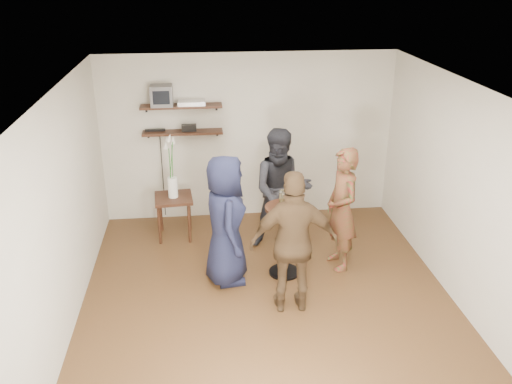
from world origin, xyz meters
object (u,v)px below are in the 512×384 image
Objects in this scene: person_dark at (282,190)px; person_navy at (225,220)px; crt_monitor at (162,95)px; person_brown at (294,243)px; person_plaid at (342,209)px; radio at (189,128)px; drinks_table at (285,231)px; side_table at (174,203)px; dvd_deck at (192,103)px.

person_dark is 1.18m from person_navy.
person_brown is (1.54, -2.55, -1.15)m from crt_monitor.
person_plaid is 1.19m from person_brown.
drinks_table is at bearing -56.02° from radio.
crt_monitor is 0.62m from radio.
side_table is 2.47m from person_brown.
person_dark is at bearing -91.48° from person_brown.
person_plaid is 0.98× the size of person_navy.
person_brown is at bearing -88.52° from person_dark.
person_plaid is (1.96, -1.65, -0.68)m from radio.
drinks_table is 0.81m from person_brown.
crt_monitor reaches higher than radio.
person_plaid is 0.96× the size of person_brown.
dvd_deck is at bearing 0.00° from radio.
radio is 0.13× the size of person_dark.
person_brown is (-0.09, -1.54, -0.01)m from person_dark.
person_plaid is 0.95× the size of person_dark.
side_table is 1.49m from person_navy.
side_table is at bearing 23.66° from person_navy.
drinks_table is (1.57, -1.78, -1.40)m from crt_monitor.
radio is (0.37, 0.00, -0.50)m from crt_monitor.
dvd_deck reaches higher than person_dark.
dvd_deck is 0.23× the size of person_dark.
person_brown is at bearing -58.81° from crt_monitor.
crt_monitor is at bearing 18.65° from person_navy.
person_plaid is (2.22, -1.09, 0.30)m from side_table.
dvd_deck is at bearing -140.24° from person_plaid.
radio is at bearing 146.34° from person_dark.
person_dark is at bearing -38.59° from radio.
person_dark is at bearing -142.10° from person_plaid.
person_navy reaches higher than drinks_table.
person_navy is (-0.77, -0.06, 0.23)m from drinks_table.
person_dark is 1.03× the size of person_navy.
dvd_deck reaches higher than radio.
person_navy is at bearing -78.52° from dvd_deck.
crt_monitor is at bearing 180.00° from dvd_deck.
side_table is 2.49m from person_plaid.
person_navy is at bearing -92.22° from person_plaid.
side_table is 0.38× the size of person_navy.
person_dark is at bearing -49.88° from person_navy.
dvd_deck is 1.50m from side_table.
drinks_table is at bearing -90.00° from person_navy.
person_navy is at bearing -66.51° from crt_monitor.
drinks_table is at bearing -90.00° from person_dark.
crt_monitor is 0.50× the size of side_table.
side_table is at bearing -115.39° from radio.
person_navy is at bearing -76.88° from radio.
dvd_deck is 0.41× the size of drinks_table.
radio is at bearing 0.00° from crt_monitor.
crt_monitor is 0.44m from dvd_deck.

